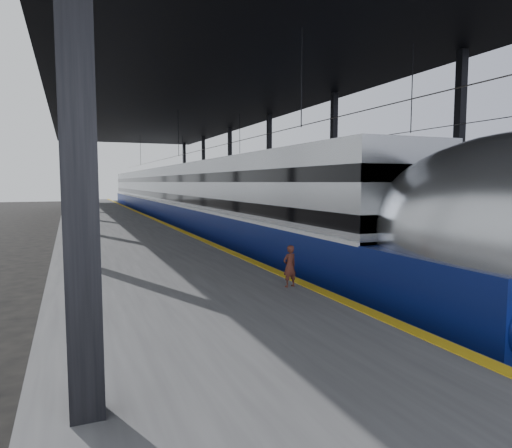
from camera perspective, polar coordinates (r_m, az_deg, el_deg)
ground at (r=12.06m, az=8.22°, el=-11.46°), size 160.00×160.00×0.00m
platform at (r=30.18m, az=-17.62°, el=-0.62°), size 6.00×80.00×1.00m
yellow_strip at (r=30.48m, az=-12.39°, el=0.52°), size 0.30×80.00×0.01m
rails at (r=31.87m, az=-3.11°, el=-0.84°), size 6.52×80.00×0.16m
canopy at (r=31.45m, az=-7.84°, el=15.57°), size 18.00×75.00×9.47m
tgv_train at (r=34.42m, az=-9.01°, el=3.01°), size 3.20×65.20×4.59m
second_train at (r=44.72m, az=-5.52°, el=3.45°), size 2.96×56.05×4.08m
child at (r=10.77m, az=4.23°, el=-5.27°), size 0.40×0.31×0.99m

